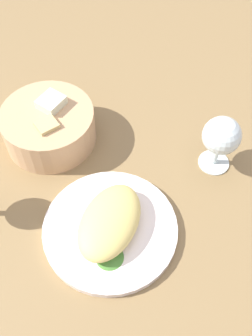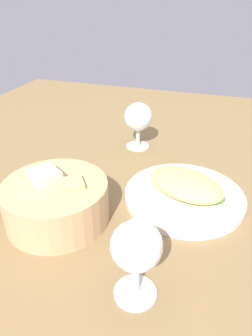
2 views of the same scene
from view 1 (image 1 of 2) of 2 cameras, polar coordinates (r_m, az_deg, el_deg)
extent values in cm
cube|color=olive|center=(74.33, -0.44, -3.73)|extent=(140.00, 140.00, 2.00)
cylinder|color=white|center=(68.93, -2.29, -8.79)|extent=(23.20, 23.20, 1.40)
ellipsoid|color=#DFC66B|center=(66.44, -2.37, -7.72)|extent=(17.49, 14.20, 4.20)
cone|color=#437E2F|center=(65.57, -2.37, -12.55)|extent=(4.67, 4.67, 1.06)
cylinder|color=tan|center=(79.49, -11.03, 5.91)|extent=(18.07, 18.07, 7.40)
cube|color=beige|center=(78.41, -10.56, 8.55)|extent=(6.25, 6.11, 4.71)
cube|color=tan|center=(75.37, -11.17, 5.36)|extent=(5.00, 5.08, 3.80)
cylinder|color=silver|center=(78.70, 12.52, 0.85)|extent=(5.97, 5.97, 0.60)
cylinder|color=silver|center=(76.84, 12.83, 1.89)|extent=(1.00, 1.00, 4.14)
sphere|color=silver|center=(72.57, 13.64, 4.55)|extent=(7.07, 7.07, 7.07)
camera|label=2|loc=(0.65, -54.44, 6.34)|focal=32.69mm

